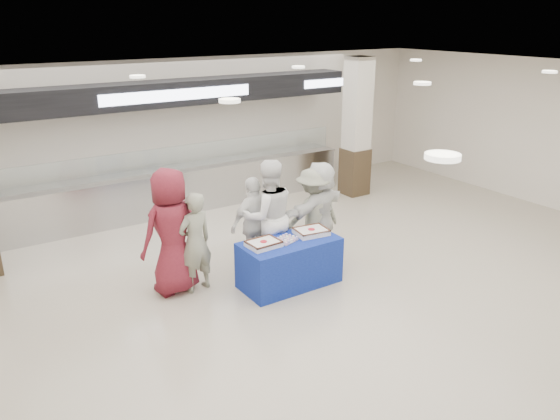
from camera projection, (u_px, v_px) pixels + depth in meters
ground at (329, 315)px, 7.81m from camera, size 14.00×14.00×0.00m
serving_line at (176, 159)px, 11.69m from camera, size 8.70×0.85×2.80m
column_right at (356, 131)px, 12.67m from camera, size 0.55×0.55×3.20m
display_table at (289, 263)px, 8.60m from camera, size 1.55×0.79×0.75m
sheet_cake_left at (264, 243)px, 8.25m from camera, size 0.49×0.39×0.10m
sheet_cake_right at (311, 231)px, 8.71m from camera, size 0.55×0.46×0.10m
cupcake_tray at (286, 239)px, 8.45m from camera, size 0.41×0.36×0.06m
civilian_maroon at (172, 232)px, 8.20m from camera, size 1.05×0.77×1.97m
soldier_a at (195, 242)px, 8.30m from camera, size 0.64×0.48×1.59m
chef_tall at (268, 216)px, 8.91m from camera, size 1.05×0.89×1.91m
chef_short at (255, 223)px, 9.05m from camera, size 0.98×0.51×1.60m
soldier_b at (313, 214)px, 9.45m from camera, size 1.09×0.67×1.63m
civilian_white at (320, 210)px, 9.49m from camera, size 1.68×1.02×1.73m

